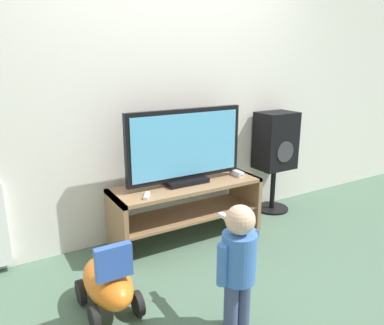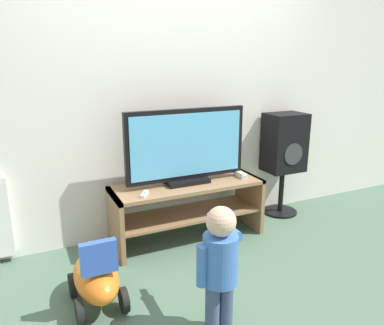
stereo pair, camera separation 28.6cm
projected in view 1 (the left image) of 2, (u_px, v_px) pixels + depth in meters
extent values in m
plane|color=#4C6B56|center=(200.00, 248.00, 3.11)|extent=(16.00, 16.00, 0.00)
cube|color=silver|center=(169.00, 86.00, 3.20)|extent=(10.00, 0.06, 2.60)
cube|color=#93704C|center=(187.00, 185.00, 3.16)|extent=(1.30, 0.44, 0.03)
cube|color=#93704C|center=(187.00, 214.00, 3.23)|extent=(1.26, 0.40, 0.02)
cube|color=#93704C|center=(117.00, 228.00, 2.92)|extent=(0.04, 0.44, 0.50)
cube|color=#93704C|center=(244.00, 198.00, 3.54)|extent=(0.04, 0.44, 0.50)
cube|color=black|center=(185.00, 181.00, 3.17)|extent=(0.37, 0.20, 0.04)
cube|color=black|center=(185.00, 144.00, 3.09)|extent=(1.05, 0.05, 0.59)
cube|color=#59B2EA|center=(187.00, 145.00, 3.07)|extent=(0.98, 0.01, 0.52)
cube|color=white|center=(236.00, 173.00, 3.38)|extent=(0.05, 0.16, 0.05)
cube|color=#3F8CE5|center=(242.00, 175.00, 3.31)|extent=(0.03, 0.00, 0.01)
cube|color=white|center=(147.00, 196.00, 2.85)|extent=(0.10, 0.13, 0.02)
cylinder|color=#337FD8|center=(147.00, 194.00, 2.85)|extent=(0.01, 0.01, 0.00)
cylinder|color=#3F4C72|center=(231.00, 306.00, 2.14)|extent=(0.08, 0.08, 0.32)
cylinder|color=#3F4C72|center=(243.00, 301.00, 2.18)|extent=(0.08, 0.08, 0.32)
cylinder|color=#3F72C6|center=(239.00, 257.00, 2.08)|extent=(0.20, 0.20, 0.29)
sphere|color=beige|center=(240.00, 220.00, 2.02)|extent=(0.17, 0.17, 0.17)
cylinder|color=#3F72C6|center=(222.00, 265.00, 2.02)|extent=(0.06, 0.06, 0.24)
cylinder|color=#3F72C6|center=(242.00, 227.00, 2.20)|extent=(0.06, 0.24, 0.06)
sphere|color=beige|center=(230.00, 220.00, 2.30)|extent=(0.07, 0.07, 0.07)
cube|color=white|center=(226.00, 217.00, 2.34)|extent=(0.03, 0.13, 0.02)
cylinder|color=black|center=(271.00, 208.00, 3.92)|extent=(0.34, 0.34, 0.02)
cylinder|color=black|center=(273.00, 189.00, 3.87)|extent=(0.05, 0.05, 0.45)
cube|color=black|center=(276.00, 141.00, 3.73)|extent=(0.38, 0.28, 0.57)
cylinder|color=#38383D|center=(285.00, 152.00, 3.63)|extent=(0.21, 0.01, 0.21)
ellipsoid|color=orange|center=(108.00, 282.00, 2.31)|extent=(0.27, 0.54, 0.23)
cube|color=blue|center=(114.00, 262.00, 2.13)|extent=(0.21, 0.05, 0.20)
cylinder|color=black|center=(81.00, 292.00, 2.40)|extent=(0.04, 0.16, 0.16)
cylinder|color=black|center=(121.00, 280.00, 2.53)|extent=(0.04, 0.16, 0.16)
cylinder|color=black|center=(94.00, 319.00, 2.15)|extent=(0.04, 0.16, 0.16)
cylinder|color=black|center=(138.00, 304.00, 2.29)|extent=(0.04, 0.16, 0.16)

